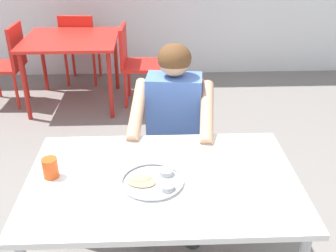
{
  "coord_description": "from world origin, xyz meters",
  "views": [
    {
      "loc": [
        -0.01,
        -1.58,
        1.84
      ],
      "look_at": [
        0.06,
        0.25,
        0.88
      ],
      "focal_mm": 42.88,
      "sensor_mm": 36.0,
      "label": 1
    }
  ],
  "objects_px": {
    "thali_tray": "(153,181)",
    "table_background_red": "(71,45)",
    "chair_red_left": "(9,60)",
    "chair_red_right": "(134,59)",
    "chair_foreground": "(174,134)",
    "diner_foreground": "(173,122)",
    "drinking_cup": "(50,167)",
    "table_foreground": "(163,189)",
    "chair_red_far": "(80,43)"
  },
  "relations": [
    {
      "from": "thali_tray",
      "to": "table_background_red",
      "type": "distance_m",
      "value": 2.67
    },
    {
      "from": "chair_red_left",
      "to": "chair_red_right",
      "type": "bearing_deg",
      "value": -0.92
    },
    {
      "from": "chair_foreground",
      "to": "chair_red_right",
      "type": "distance_m",
      "value": 1.69
    },
    {
      "from": "table_background_red",
      "to": "chair_red_right",
      "type": "height_order",
      "value": "chair_red_right"
    },
    {
      "from": "chair_red_right",
      "to": "diner_foreground",
      "type": "bearing_deg",
      "value": -80.54
    },
    {
      "from": "drinking_cup",
      "to": "table_background_red",
      "type": "height_order",
      "value": "drinking_cup"
    },
    {
      "from": "table_foreground",
      "to": "drinking_cup",
      "type": "relative_size",
      "value": 12.91
    },
    {
      "from": "drinking_cup",
      "to": "table_foreground",
      "type": "bearing_deg",
      "value": -3.8
    },
    {
      "from": "table_foreground",
      "to": "chair_foreground",
      "type": "xyz_separation_m",
      "value": [
        0.1,
        0.86,
        -0.17
      ]
    },
    {
      "from": "table_foreground",
      "to": "thali_tray",
      "type": "xyz_separation_m",
      "value": [
        -0.05,
        -0.04,
        0.08
      ]
    },
    {
      "from": "chair_red_left",
      "to": "table_background_red",
      "type": "bearing_deg",
      "value": -2.4
    },
    {
      "from": "thali_tray",
      "to": "chair_red_right",
      "type": "height_order",
      "value": "chair_red_right"
    },
    {
      "from": "thali_tray",
      "to": "chair_foreground",
      "type": "bearing_deg",
      "value": 80.44
    },
    {
      "from": "diner_foreground",
      "to": "table_background_red",
      "type": "xyz_separation_m",
      "value": [
        -0.96,
        1.87,
        -0.05
      ]
    },
    {
      "from": "chair_red_left",
      "to": "chair_foreground",
      "type": "bearing_deg",
      "value": -45.51
    },
    {
      "from": "chair_red_right",
      "to": "drinking_cup",
      "type": "bearing_deg",
      "value": -96.98
    },
    {
      "from": "drinking_cup",
      "to": "chair_red_right",
      "type": "relative_size",
      "value": 0.12
    },
    {
      "from": "table_foreground",
      "to": "diner_foreground",
      "type": "bearing_deg",
      "value": 82.52
    },
    {
      "from": "thali_tray",
      "to": "chair_red_far",
      "type": "relative_size",
      "value": 0.35
    },
    {
      "from": "table_foreground",
      "to": "diner_foreground",
      "type": "height_order",
      "value": "diner_foreground"
    },
    {
      "from": "table_foreground",
      "to": "drinking_cup",
      "type": "xyz_separation_m",
      "value": [
        -0.53,
        0.04,
        0.12
      ]
    },
    {
      "from": "chair_foreground",
      "to": "chair_red_left",
      "type": "height_order",
      "value": "chair_red_left"
    },
    {
      "from": "drinking_cup",
      "to": "chair_foreground",
      "type": "distance_m",
      "value": 1.08
    },
    {
      "from": "thali_tray",
      "to": "drinking_cup",
      "type": "bearing_deg",
      "value": 171.57
    },
    {
      "from": "chair_red_left",
      "to": "chair_red_right",
      "type": "relative_size",
      "value": 1.02
    },
    {
      "from": "diner_foreground",
      "to": "chair_red_left",
      "type": "bearing_deg",
      "value": 130.51
    },
    {
      "from": "drinking_cup",
      "to": "chair_foreground",
      "type": "bearing_deg",
      "value": 52.12
    },
    {
      "from": "table_foreground",
      "to": "chair_red_left",
      "type": "xyz_separation_m",
      "value": [
        -1.54,
        2.53,
        -0.17
      ]
    },
    {
      "from": "diner_foreground",
      "to": "chair_red_right",
      "type": "relative_size",
      "value": 1.4
    },
    {
      "from": "table_foreground",
      "to": "chair_red_far",
      "type": "relative_size",
      "value": 1.53
    },
    {
      "from": "drinking_cup",
      "to": "chair_red_left",
      "type": "relative_size",
      "value": 0.12
    },
    {
      "from": "diner_foreground",
      "to": "chair_red_far",
      "type": "relative_size",
      "value": 1.39
    },
    {
      "from": "chair_foreground",
      "to": "diner_foreground",
      "type": "relative_size",
      "value": 0.73
    },
    {
      "from": "table_background_red",
      "to": "chair_red_right",
      "type": "relative_size",
      "value": 1.13
    },
    {
      "from": "table_foreground",
      "to": "chair_foreground",
      "type": "bearing_deg",
      "value": 83.02
    },
    {
      "from": "diner_foreground",
      "to": "drinking_cup",
      "type": "bearing_deg",
      "value": -136.0
    },
    {
      "from": "thali_tray",
      "to": "chair_red_far",
      "type": "bearing_deg",
      "value": 105.09
    },
    {
      "from": "table_background_red",
      "to": "chair_red_far",
      "type": "bearing_deg",
      "value": 91.35
    },
    {
      "from": "chair_red_right",
      "to": "table_foreground",
      "type": "bearing_deg",
      "value": -84.76
    },
    {
      "from": "chair_red_left",
      "to": "diner_foreground",
      "type": "bearing_deg",
      "value": -49.49
    },
    {
      "from": "thali_tray",
      "to": "chair_foreground",
      "type": "height_order",
      "value": "chair_foreground"
    },
    {
      "from": "drinking_cup",
      "to": "table_background_red",
      "type": "bearing_deg",
      "value": 97.83
    },
    {
      "from": "table_foreground",
      "to": "table_background_red",
      "type": "bearing_deg",
      "value": 109.22
    },
    {
      "from": "chair_red_right",
      "to": "chair_red_far",
      "type": "bearing_deg",
      "value": 138.95
    },
    {
      "from": "table_foreground",
      "to": "thali_tray",
      "type": "height_order",
      "value": "thali_tray"
    },
    {
      "from": "chair_red_far",
      "to": "chair_foreground",
      "type": "bearing_deg",
      "value": -66.0
    },
    {
      "from": "thali_tray",
      "to": "drinking_cup",
      "type": "distance_m",
      "value": 0.49
    },
    {
      "from": "chair_foreground",
      "to": "chair_red_left",
      "type": "bearing_deg",
      "value": 134.49
    },
    {
      "from": "diner_foreground",
      "to": "chair_red_far",
      "type": "xyz_separation_m",
      "value": [
        -0.97,
        2.45,
        -0.2
      ]
    },
    {
      "from": "drinking_cup",
      "to": "diner_foreground",
      "type": "distance_m",
      "value": 0.86
    }
  ]
}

